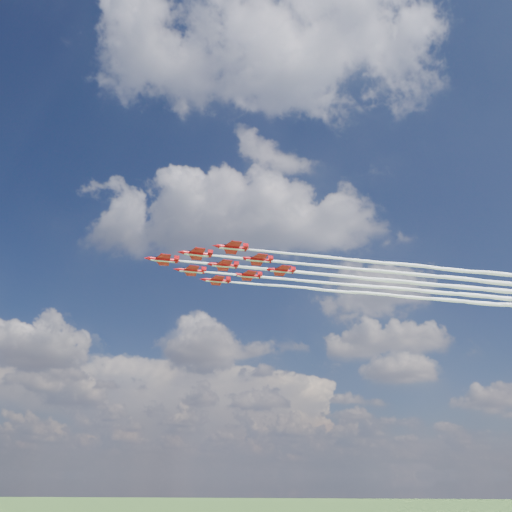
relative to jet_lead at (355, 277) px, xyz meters
The scene contains 9 objects.
jet_lead is the anchor object (origin of this frame).
jet_row2_port 11.88m from the jet_lead, 16.21° to the right, with size 128.73×49.96×2.69m.
jet_row2_starb 11.88m from the jet_lead, 56.04° to the left, with size 128.73×49.96×2.69m.
jet_row3_port 23.75m from the jet_lead, 16.21° to the right, with size 128.73×49.96×2.69m.
jet_row3_centre 19.19m from the jet_lead, 19.92° to the left, with size 128.73×49.96×2.69m.
jet_row3_starb 23.75m from the jet_lead, 56.04° to the left, with size 128.73×49.96×2.69m.
jet_row4_port 29.62m from the jet_lead, ahead, with size 128.73×49.96×2.69m.
jet_row4_starb 29.62m from the jet_lead, 33.59° to the left, with size 128.73×49.96×2.69m.
jet_tail 38.37m from the jet_lead, 19.92° to the left, with size 128.73×49.96×2.69m.
Camera 1 is at (22.20, -144.77, 16.76)m, focal length 35.00 mm.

